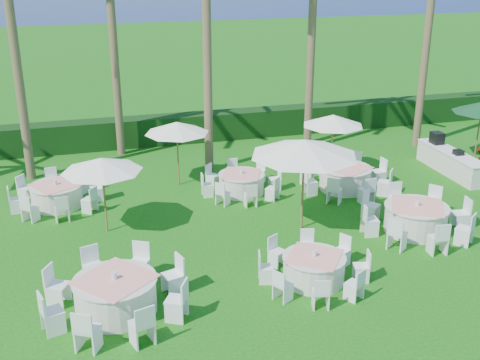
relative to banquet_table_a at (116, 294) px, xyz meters
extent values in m
plane|color=#10540E|center=(4.45, 0.74, -0.45)|extent=(120.00, 120.00, 0.00)
cube|color=black|center=(4.45, 12.74, 0.15)|extent=(34.00, 1.00, 1.20)
cylinder|color=beige|center=(0.00, 0.00, -0.04)|extent=(1.87, 1.87, 0.81)
cylinder|color=beige|center=(0.00, 0.00, 0.37)|extent=(1.95, 1.95, 0.03)
cube|color=#FF9D8C|center=(0.00, 0.00, 0.40)|extent=(2.13, 2.13, 0.01)
cylinder|color=silver|center=(0.00, 0.00, 0.48)|extent=(0.13, 0.13, 0.17)
cube|color=white|center=(1.40, 0.42, 0.04)|extent=(0.57, 0.57, 0.98)
cube|color=white|center=(0.70, 1.29, 0.04)|extent=(0.62, 0.62, 0.98)
cube|color=white|center=(-0.42, 1.40, 0.04)|extent=(0.57, 0.57, 0.98)
cube|color=white|center=(-1.29, 0.70, 0.04)|extent=(0.62, 0.62, 0.98)
cube|color=white|center=(-1.40, -0.42, 0.04)|extent=(0.57, 0.57, 0.98)
cube|color=white|center=(-0.70, -1.29, 0.04)|extent=(0.62, 0.62, 0.98)
cube|color=white|center=(0.42, -1.40, 0.04)|extent=(0.57, 0.57, 0.98)
cube|color=white|center=(1.29, -0.70, 0.04)|extent=(0.62, 0.62, 0.98)
cylinder|color=beige|center=(4.92, 0.00, -0.11)|extent=(1.55, 1.55, 0.67)
cylinder|color=beige|center=(4.92, 0.00, 0.23)|extent=(1.61, 1.61, 0.03)
cube|color=#FF9D8C|center=(4.92, 0.00, 0.26)|extent=(1.75, 1.75, 0.01)
cylinder|color=silver|center=(4.92, 0.00, 0.34)|extent=(0.11, 0.11, 0.14)
cube|color=white|center=(5.97, 0.60, -0.05)|extent=(0.51, 0.51, 0.80)
cube|color=white|center=(5.23, 1.16, -0.05)|extent=(0.46, 0.46, 0.80)
cube|color=white|center=(4.31, 1.04, -0.05)|extent=(0.51, 0.51, 0.80)
cube|color=white|center=(3.75, 0.30, -0.05)|extent=(0.46, 0.46, 0.80)
cube|color=white|center=(3.88, -0.61, -0.05)|extent=(0.51, 0.51, 0.80)
cube|color=white|center=(4.61, -1.17, -0.05)|extent=(0.46, 0.46, 0.80)
cube|color=white|center=(5.53, -1.05, -0.05)|extent=(0.51, 0.51, 0.80)
cube|color=white|center=(6.09, -0.31, -0.05)|extent=(0.46, 0.46, 0.80)
cylinder|color=beige|center=(8.96, 1.85, -0.05)|extent=(1.82, 1.82, 0.79)
cylinder|color=beige|center=(8.96, 1.85, 0.35)|extent=(1.90, 1.90, 0.03)
cube|color=#FF9D8C|center=(8.96, 1.85, 0.38)|extent=(2.01, 2.01, 0.01)
cylinder|color=silver|center=(8.96, 1.85, 0.46)|extent=(0.13, 0.13, 0.17)
cube|color=white|center=(10.08, 2.73, 0.03)|extent=(0.62, 0.62, 0.95)
cube|color=white|center=(9.14, 3.27, 0.03)|extent=(0.49, 0.49, 0.95)
cube|color=white|center=(8.08, 2.98, 0.03)|extent=(0.62, 0.62, 0.95)
cube|color=white|center=(7.55, 2.03, 0.03)|extent=(0.49, 0.49, 0.95)
cube|color=white|center=(7.84, 0.98, 0.03)|extent=(0.62, 0.62, 0.95)
cube|color=white|center=(8.79, 0.44, 0.03)|extent=(0.49, 0.49, 0.95)
cube|color=white|center=(9.84, 0.73, 0.03)|extent=(0.62, 0.62, 0.95)
cube|color=white|center=(10.38, 1.68, 0.03)|extent=(0.49, 0.49, 0.95)
cylinder|color=beige|center=(-1.29, 6.81, -0.09)|extent=(1.64, 1.64, 0.71)
cylinder|color=beige|center=(-1.29, 6.81, 0.27)|extent=(1.71, 1.71, 0.03)
cube|color=#FF9D8C|center=(-1.29, 6.81, 0.30)|extent=(1.80, 1.80, 0.01)
cylinder|color=silver|center=(-1.29, 6.81, 0.38)|extent=(0.11, 0.11, 0.15)
cube|color=white|center=(-0.02, 6.96, -0.02)|extent=(0.44, 0.44, 0.85)
cube|color=white|center=(-0.50, 7.82, -0.02)|extent=(0.56, 0.56, 0.85)
cube|color=white|center=(-1.44, 8.09, -0.02)|extent=(0.44, 0.44, 0.85)
cube|color=white|center=(-2.30, 7.61, -0.02)|extent=(0.56, 0.56, 0.85)
cube|color=white|center=(-2.57, 6.67, -0.02)|extent=(0.44, 0.44, 0.85)
cube|color=white|center=(-2.09, 5.81, -0.02)|extent=(0.56, 0.56, 0.85)
cube|color=white|center=(-1.15, 5.54, -0.02)|extent=(0.44, 0.44, 0.85)
cube|color=white|center=(-0.29, 6.02, -0.02)|extent=(0.56, 0.56, 0.85)
cylinder|color=beige|center=(4.84, 6.23, -0.11)|extent=(1.54, 1.54, 0.67)
cylinder|color=beige|center=(4.84, 6.23, 0.23)|extent=(1.60, 1.60, 0.03)
cube|color=#FF9D8C|center=(4.84, 6.23, 0.25)|extent=(1.65, 1.65, 0.01)
cylinder|color=silver|center=(4.84, 6.23, 0.34)|extent=(0.11, 0.11, 0.14)
cube|color=white|center=(5.72, 7.05, -0.05)|extent=(0.53, 0.53, 0.80)
cube|color=white|center=(4.89, 7.43, -0.05)|extent=(0.39, 0.39, 0.80)
cube|color=white|center=(4.02, 7.11, -0.05)|extent=(0.53, 0.53, 0.80)
cube|color=white|center=(3.64, 6.28, -0.05)|extent=(0.39, 0.39, 0.80)
cube|color=white|center=(3.96, 5.41, -0.05)|extent=(0.53, 0.53, 0.80)
cube|color=white|center=(4.79, 5.03, -0.05)|extent=(0.39, 0.39, 0.80)
cube|color=white|center=(5.66, 5.35, -0.05)|extent=(0.53, 0.53, 0.80)
cube|color=white|center=(6.04, 6.18, -0.05)|extent=(0.39, 0.39, 0.80)
cylinder|color=beige|center=(8.44, 5.59, -0.07)|extent=(1.77, 1.77, 0.77)
cylinder|color=beige|center=(8.44, 5.59, 0.33)|extent=(1.84, 1.84, 0.03)
cube|color=#FF9D8C|center=(8.44, 5.59, 0.35)|extent=(1.93, 1.93, 0.01)
cylinder|color=silver|center=(8.44, 5.59, 0.44)|extent=(0.12, 0.12, 0.16)
cube|color=white|center=(9.81, 5.72, 0.01)|extent=(0.47, 0.47, 0.92)
cube|color=white|center=(9.32, 6.65, 0.01)|extent=(0.60, 0.60, 0.92)
cube|color=white|center=(8.31, 6.96, 0.01)|extent=(0.47, 0.47, 0.92)
cube|color=white|center=(7.37, 6.47, 0.01)|extent=(0.60, 0.60, 0.92)
cube|color=white|center=(7.06, 5.46, 0.01)|extent=(0.47, 0.47, 0.92)
cube|color=white|center=(7.56, 4.53, 0.01)|extent=(0.60, 0.60, 0.92)
cube|color=white|center=(8.57, 4.21, 0.01)|extent=(0.47, 0.47, 0.92)
cube|color=white|center=(9.50, 4.71, 0.01)|extent=(0.60, 0.60, 0.92)
cylinder|color=brown|center=(0.12, 4.42, 0.66)|extent=(0.05, 0.05, 2.22)
cone|color=white|center=(0.12, 4.42, 1.66)|extent=(2.36, 2.36, 0.40)
sphere|color=brown|center=(0.12, 4.42, 1.80)|extent=(0.09, 0.09, 0.09)
cylinder|color=brown|center=(5.79, 3.01, 0.90)|extent=(0.06, 0.06, 2.69)
cone|color=white|center=(5.79, 3.01, 2.11)|extent=(3.19, 3.19, 0.48)
sphere|color=brown|center=(5.79, 3.01, 2.27)|extent=(0.11, 0.11, 0.11)
cylinder|color=brown|center=(2.90, 7.62, 0.67)|extent=(0.05, 0.05, 2.23)
cone|color=white|center=(2.90, 7.62, 1.67)|extent=(2.26, 2.26, 0.40)
sphere|color=brown|center=(2.90, 7.62, 1.81)|extent=(0.09, 0.09, 0.09)
cylinder|color=brown|center=(8.53, 7.01, 0.67)|extent=(0.05, 0.05, 2.23)
cone|color=white|center=(8.53, 7.01, 1.67)|extent=(2.25, 2.25, 0.40)
sphere|color=brown|center=(8.53, 7.01, 1.81)|extent=(0.09, 0.09, 0.09)
cylinder|color=brown|center=(14.76, 6.95, 0.70)|extent=(0.06, 0.06, 2.31)
cube|color=beige|center=(12.98, 5.97, -0.05)|extent=(0.76, 3.58, 0.80)
cube|color=white|center=(12.98, 5.97, 0.37)|extent=(0.81, 3.63, 0.04)
cube|color=black|center=(12.99, 7.04, 0.61)|extent=(0.41, 0.50, 0.45)
cube|color=black|center=(12.97, 5.61, 0.48)|extent=(0.32, 0.32, 0.18)
cylinder|color=brown|center=(-2.21, 9.75, 4.93)|extent=(0.32, 0.32, 10.76)
cylinder|color=brown|center=(1.27, 11.73, 4.19)|extent=(0.32, 0.32, 9.28)
cylinder|color=brown|center=(4.32, 8.83, 5.80)|extent=(0.32, 0.32, 12.50)
cylinder|color=brown|center=(8.93, 10.31, 3.52)|extent=(0.32, 0.32, 7.94)
cylinder|color=brown|center=(13.58, 9.36, 4.68)|extent=(0.32, 0.32, 10.26)
camera|label=1|loc=(-0.58, -12.32, 7.40)|focal=45.00mm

